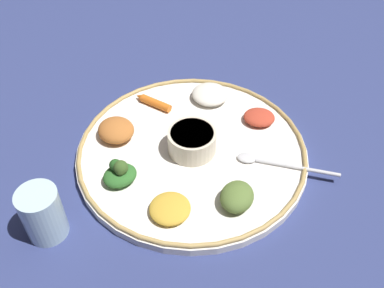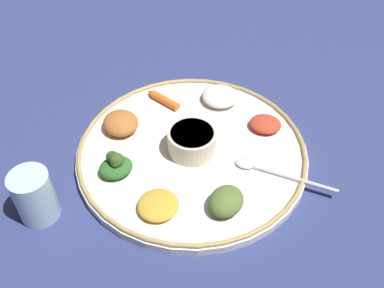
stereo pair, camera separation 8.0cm
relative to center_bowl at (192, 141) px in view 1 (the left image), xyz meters
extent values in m
plane|color=navy|center=(0.00, 0.00, -0.04)|extent=(2.40, 2.40, 0.00)
cylinder|color=white|center=(0.00, 0.00, -0.03)|extent=(0.42, 0.42, 0.02)
torus|color=tan|center=(0.00, 0.00, -0.02)|extent=(0.42, 0.42, 0.01)
cylinder|color=beige|center=(0.00, 0.00, 0.00)|extent=(0.09, 0.09, 0.04)
cylinder|color=#99471E|center=(0.00, 0.00, 0.02)|extent=(0.08, 0.08, 0.01)
ellipsoid|color=silver|center=(0.02, -0.10, -0.02)|extent=(0.03, 0.04, 0.01)
cylinder|color=silver|center=(0.03, -0.19, -0.02)|extent=(0.03, 0.15, 0.01)
ellipsoid|color=#2D6628|center=(-0.12, 0.08, -0.01)|extent=(0.08, 0.07, 0.03)
sphere|color=#385623|center=(-0.11, 0.08, 0.01)|extent=(0.03, 0.03, 0.03)
sphere|color=#385623|center=(-0.12, 0.08, 0.01)|extent=(0.02, 0.02, 0.02)
sphere|color=#23511E|center=(-0.11, 0.09, 0.01)|extent=(0.02, 0.02, 0.02)
cylinder|color=orange|center=(0.08, 0.12, -0.02)|extent=(0.03, 0.07, 0.02)
cone|color=orange|center=(0.09, 0.16, -0.02)|extent=(0.02, 0.02, 0.01)
ellipsoid|color=#B73D28|center=(0.12, -0.09, -0.01)|extent=(0.07, 0.07, 0.02)
ellipsoid|color=gold|center=(-0.14, -0.02, -0.01)|extent=(0.07, 0.07, 0.02)
ellipsoid|color=#B2662D|center=(-0.02, 0.14, -0.01)|extent=(0.09, 0.09, 0.03)
ellipsoid|color=silver|center=(0.15, 0.02, -0.01)|extent=(0.08, 0.08, 0.02)
ellipsoid|color=#567033|center=(-0.08, -0.11, -0.01)|extent=(0.07, 0.06, 0.03)
cylinder|color=silver|center=(-0.24, 0.14, 0.01)|extent=(0.06, 0.06, 0.09)
cylinder|color=tan|center=(-0.24, 0.14, -0.03)|extent=(0.06, 0.06, 0.03)
camera|label=1|loc=(-0.52, -0.22, 0.56)|focal=41.55mm
camera|label=2|loc=(-0.48, -0.29, 0.56)|focal=41.55mm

